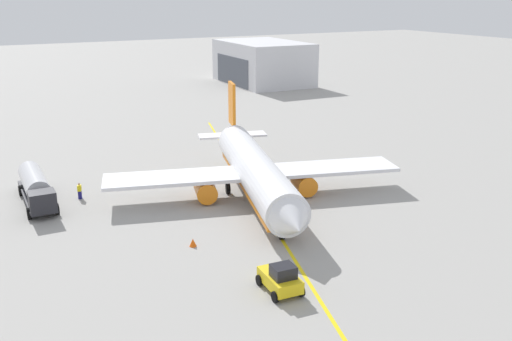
{
  "coord_description": "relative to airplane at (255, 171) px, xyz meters",
  "views": [
    {
      "loc": [
        49.01,
        -26.15,
        20.47
      ],
      "look_at": [
        0.0,
        0.0,
        3.0
      ],
      "focal_mm": 40.1,
      "sensor_mm": 36.0,
      "label": 1
    }
  ],
  "objects": [
    {
      "name": "pushback_tug",
      "position": [
        18.24,
        -7.64,
        -1.76
      ],
      "size": [
        3.72,
        2.52,
        2.2
      ],
      "color": "yellow",
      "rests_on": "ground"
    },
    {
      "name": "safety_cone_nose",
      "position": [
        8.27,
        -10.3,
        -2.42
      ],
      "size": [
        0.62,
        0.62,
        0.69
      ],
      "primitive_type": "cone",
      "color": "#F2590F",
      "rests_on": "ground"
    },
    {
      "name": "fuel_tanker",
      "position": [
        -8.67,
        -20.29,
        -1.03
      ],
      "size": [
        11.3,
        2.95,
        3.15
      ],
      "color": "#2D2D33",
      "rests_on": "ground"
    },
    {
      "name": "airplane",
      "position": [
        0.0,
        0.0,
        0.0
      ],
      "size": [
        32.49,
        30.72,
        9.9
      ],
      "color": "white",
      "rests_on": "ground"
    },
    {
      "name": "refueling_worker",
      "position": [
        -7.99,
        -16.22,
        -1.95
      ],
      "size": [
        0.61,
        0.52,
        1.71
      ],
      "color": "navy",
      "rests_on": "ground"
    },
    {
      "name": "taxi_line_marking",
      "position": [
        0.45,
        -0.13,
        -2.76
      ],
      "size": [
        70.12,
        20.2,
        0.01
      ],
      "primitive_type": "cube",
      "rotation": [
        0.0,
        0.0,
        -0.28
      ],
      "color": "yellow",
      "rests_on": "ground"
    },
    {
      "name": "distant_hangar",
      "position": [
        -67.18,
        37.7,
        1.97
      ],
      "size": [
        24.14,
        16.09,
        9.49
      ],
      "color": "silver",
      "rests_on": "ground"
    },
    {
      "name": "ground_plane",
      "position": [
        0.45,
        -0.13,
        -2.77
      ],
      "size": [
        400.0,
        400.0,
        0.0
      ],
      "primitive_type": "plane",
      "color": "#9E9B96"
    }
  ]
}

